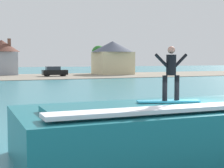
# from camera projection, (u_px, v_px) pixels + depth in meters

# --- Properties ---
(ground_plane) EXTENTS (260.00, 260.00, 0.00)m
(ground_plane) POSITION_uv_depth(u_px,v_px,m) (191.00, 157.00, 11.53)
(ground_plane) COLOR teal
(wave_crest) EXTENTS (10.16, 4.50, 1.84)m
(wave_crest) POSITION_uv_depth(u_px,v_px,m) (168.00, 129.00, 11.90)
(wave_crest) COLOR #1C6C77
(wave_crest) RESTS_ON ground_plane
(surfboard) EXTENTS (2.07, 0.91, 0.06)m
(surfboard) POSITION_uv_depth(u_px,v_px,m) (168.00, 101.00, 11.35)
(surfboard) COLOR #33A5CC
(surfboard) RESTS_ON wave_crest
(surfer) EXTENTS (1.20, 0.32, 1.76)m
(surfer) POSITION_uv_depth(u_px,v_px,m) (171.00, 70.00, 11.26)
(surfer) COLOR black
(surfer) RESTS_ON surfboard
(shoreline_bank) EXTENTS (120.00, 20.38, 0.08)m
(shoreline_bank) POSITION_uv_depth(u_px,v_px,m) (12.00, 77.00, 61.41)
(shoreline_bank) COLOR gray
(shoreline_bank) RESTS_ON ground_plane
(car_far_shore) EXTENTS (4.52, 2.10, 1.86)m
(car_far_shore) POSITION_uv_depth(u_px,v_px,m) (54.00, 71.00, 63.50)
(car_far_shore) COLOR black
(car_far_shore) RESTS_ON ground_plane
(house_gabled_white) EXTENTS (8.82, 8.82, 6.86)m
(house_gabled_white) POSITION_uv_depth(u_px,v_px,m) (113.00, 56.00, 71.91)
(house_gabled_white) COLOR beige
(house_gabled_white) RESTS_ON ground_plane
(house_small_cottage) EXTENTS (7.04, 7.04, 7.21)m
(house_small_cottage) POSITION_uv_depth(u_px,v_px,m) (2.00, 56.00, 68.73)
(house_small_cottage) COLOR #9EA3AD
(house_small_cottage) RESTS_ON ground_plane
(tree_short_bushy) EXTENTS (2.98, 2.98, 6.07)m
(tree_short_bushy) POSITION_uv_depth(u_px,v_px,m) (99.00, 53.00, 74.82)
(tree_short_bushy) COLOR brown
(tree_short_bushy) RESTS_ON ground_plane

